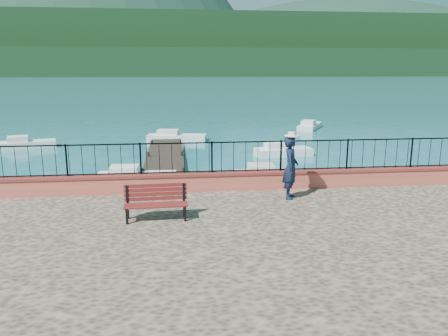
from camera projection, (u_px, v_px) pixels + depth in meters
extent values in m
plane|color=#19596B|center=(238.00, 278.00, 10.57)|extent=(2000.00, 2000.00, 0.00)
cube|color=#CB5549|center=(221.00, 181.00, 13.83)|extent=(28.00, 0.46, 0.58)
cube|color=black|center=(221.00, 157.00, 13.66)|extent=(27.00, 0.05, 0.95)
cube|color=#2D231C|center=(164.00, 167.00, 21.94)|extent=(2.00, 16.00, 0.30)
cube|color=black|center=(175.00, 63.00, 299.19)|extent=(900.00, 60.00, 18.00)
cube|color=black|center=(174.00, 47.00, 354.43)|extent=(900.00, 120.00, 44.00)
ellipsoid|color=#142D23|center=(341.00, 73.00, 577.48)|extent=(448.00, 384.00, 180.00)
cube|color=black|center=(156.00, 213.00, 11.07)|extent=(1.61, 0.54, 0.40)
cube|color=maroon|center=(156.00, 193.00, 11.20)|extent=(1.60, 0.14, 0.49)
imported|color=black|center=(291.00, 167.00, 12.81)|extent=(0.64, 0.79, 1.86)
cylinder|color=silver|center=(292.00, 134.00, 12.59)|extent=(0.44, 0.44, 0.12)
cube|color=white|center=(136.00, 174.00, 19.31)|extent=(3.53, 1.49, 0.80)
cube|color=silver|center=(271.00, 173.00, 19.64)|extent=(3.33, 1.54, 0.80)
cube|color=white|center=(283.00, 149.00, 25.55)|extent=(3.37, 1.58, 0.80)
cube|color=silver|center=(27.00, 142.00, 28.03)|extent=(3.69, 2.20, 0.80)
cube|color=silver|center=(177.00, 135.00, 30.78)|extent=(4.24, 1.91, 0.80)
cube|color=silver|center=(310.00, 124.00, 36.91)|extent=(3.14, 4.25, 0.80)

